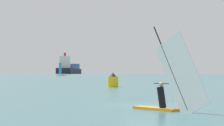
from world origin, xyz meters
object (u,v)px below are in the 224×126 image
object	(u,v)px
small_sailboat	(61,74)
cargo_ship	(70,69)
channel_buoy	(113,81)
windsurfer	(169,89)

from	to	relation	value
small_sailboat	cargo_ship	bearing A→B (deg)	35.91
channel_buoy	windsurfer	bearing A→B (deg)	-82.09
windsurfer	small_sailboat	world-z (taller)	small_sailboat
channel_buoy	small_sailboat	distance (m)	200.82
small_sailboat	channel_buoy	bearing A→B (deg)	-140.50
channel_buoy	small_sailboat	world-z (taller)	small_sailboat
windsurfer	channel_buoy	xyz separation A→B (m)	(-4.45, 32.02, -0.22)
windsurfer	cargo_ship	world-z (taller)	cargo_ship
windsurfer	channel_buoy	size ratio (longest dim) A/B	2.35
windsurfer	small_sailboat	distance (m)	233.07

